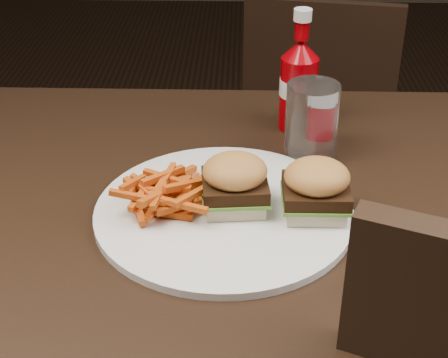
{
  "coord_description": "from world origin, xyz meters",
  "views": [
    {
      "loc": [
        -0.06,
        -0.75,
        1.26
      ],
      "look_at": [
        -0.08,
        0.0,
        0.8
      ],
      "focal_mm": 55.0,
      "sensor_mm": 36.0,
      "label": 1
    }
  ],
  "objects_px": {
    "ketchup_bottle": "(298,93)",
    "chair_far": "(318,130)",
    "dining_table": "(287,226)",
    "plate": "(224,212)",
    "tumbler": "(311,124)"
  },
  "relations": [
    {
      "from": "chair_far",
      "to": "ketchup_bottle",
      "type": "height_order",
      "value": "ketchup_bottle"
    },
    {
      "from": "plate",
      "to": "ketchup_bottle",
      "type": "xyz_separation_m",
      "value": [
        0.11,
        0.26,
        0.06
      ]
    },
    {
      "from": "dining_table",
      "to": "ketchup_bottle",
      "type": "relative_size",
      "value": 10.12
    },
    {
      "from": "dining_table",
      "to": "chair_far",
      "type": "height_order",
      "value": "dining_table"
    },
    {
      "from": "dining_table",
      "to": "ketchup_bottle",
      "type": "bearing_deg",
      "value": 84.03
    },
    {
      "from": "tumbler",
      "to": "ketchup_bottle",
      "type": "bearing_deg",
      "value": 98.02
    },
    {
      "from": "dining_table",
      "to": "chair_far",
      "type": "bearing_deg",
      "value": 80.86
    },
    {
      "from": "ketchup_bottle",
      "to": "chair_far",
      "type": "bearing_deg",
      "value": 79.59
    },
    {
      "from": "plate",
      "to": "tumbler",
      "type": "bearing_deg",
      "value": 52.72
    },
    {
      "from": "dining_table",
      "to": "ketchup_bottle",
      "type": "height_order",
      "value": "ketchup_bottle"
    },
    {
      "from": "chair_far",
      "to": "plate",
      "type": "height_order",
      "value": "plate"
    },
    {
      "from": "ketchup_bottle",
      "to": "tumbler",
      "type": "distance_m",
      "value": 0.1
    },
    {
      "from": "plate",
      "to": "chair_far",
      "type": "bearing_deg",
      "value": 75.7
    },
    {
      "from": "chair_far",
      "to": "dining_table",
      "type": "bearing_deg",
      "value": 90.5
    },
    {
      "from": "chair_far",
      "to": "tumbler",
      "type": "xyz_separation_m",
      "value": [
        -0.1,
        -0.72,
        0.38
      ]
    }
  ]
}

